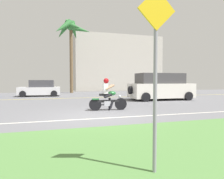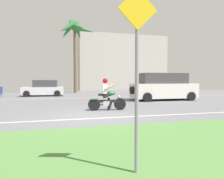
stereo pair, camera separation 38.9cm
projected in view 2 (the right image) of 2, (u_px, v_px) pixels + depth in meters
The scene contains 10 objects.
ground at pixel (84, 107), 11.30m from camera, with size 56.00×30.00×0.04m, color slate.
grass_median at pixel (122, 146), 4.43m from camera, with size 56.00×3.80×0.06m, color #548442.
lane_line_near at pixel (95, 118), 7.82m from camera, with size 50.40×0.12×0.01m, color silver.
lane_line_far at pixel (76, 98), 16.84m from camera, with size 50.40×0.12×0.01m, color yellow.
motorcyclist at pixel (107, 97), 9.92m from camera, with size 1.90×0.62×1.59m.
suv_nearby at pixel (163, 87), 15.18m from camera, with size 4.98×2.38×2.01m.
parked_car_1 at pixel (44, 89), 18.99m from camera, with size 3.76×1.95×1.51m.
palm_tree_0 at pixel (75, 32), 23.58m from camera, with size 4.53×4.60×8.65m.
street_sign at pixel (137, 65), 3.02m from camera, with size 0.62×0.06×2.85m.
building_far at pixel (122, 63), 30.48m from camera, with size 13.05×4.00×8.08m, color #BCB7AD.
Camera 2 is at (-1.30, -8.28, 1.48)m, focal length 32.21 mm.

